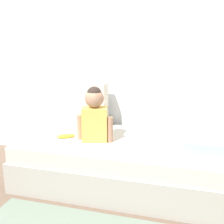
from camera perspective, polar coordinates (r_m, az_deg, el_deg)
ground_plane at (r=2.56m, az=3.07°, el=-14.72°), size 12.00×12.00×0.00m
back_wall at (r=2.81m, az=6.00°, el=14.71°), size 5.12×0.10×2.53m
couch at (r=2.47m, az=3.13°, el=-10.59°), size 1.92×0.89×0.41m
throw_pillow_left at (r=2.79m, az=-5.86°, el=1.65°), size 0.47×0.16×0.45m
throw_pillow_right at (r=2.60m, az=16.37°, el=1.61°), size 0.59×0.16×0.57m
toddler at (r=2.33m, az=-3.69°, el=-0.50°), size 0.33×0.19×0.48m
banana at (r=2.48m, az=-9.72°, el=-4.99°), size 0.17×0.12×0.04m
folded_blanket at (r=2.23m, az=20.00°, el=-6.85°), size 0.40×0.28×0.11m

